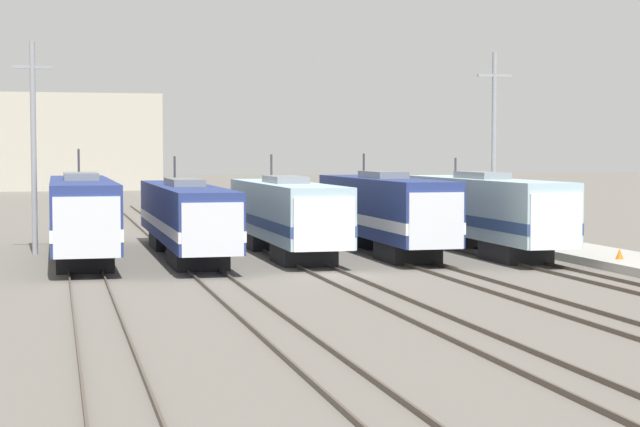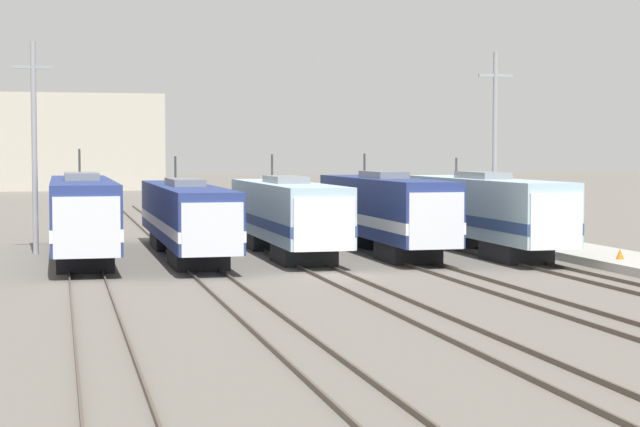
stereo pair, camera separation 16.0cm
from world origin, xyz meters
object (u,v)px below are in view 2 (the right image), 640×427
at_px(catenary_tower_left, 34,144).
at_px(locomotive_far_left, 82,215).
at_px(locomotive_center_right, 386,212).
at_px(locomotive_center_left, 186,217).
at_px(catenary_tower_right, 495,145).
at_px(traffic_cone, 620,254).
at_px(locomotive_center, 288,215).
at_px(locomotive_far_right, 485,212).

bearing_deg(catenary_tower_left, locomotive_far_left, -55.25).
bearing_deg(catenary_tower_left, locomotive_center_right, -14.21).
xyz_separation_m(locomotive_center_left, catenary_tower_left, (-7.42, 3.49, 3.68)).
distance_m(catenary_tower_right, traffic_cone, 13.92).
bearing_deg(catenary_tower_right, locomotive_center_left, -169.13).
distance_m(locomotive_center, catenary_tower_left, 13.67).
distance_m(locomotive_far_left, locomotive_far_right, 20.61).
height_order(locomotive_center_right, catenary_tower_right, catenary_tower_right).
bearing_deg(locomotive_center_left, traffic_cone, -26.56).
relative_size(locomotive_center, locomotive_far_right, 0.95).
relative_size(locomotive_far_left, catenary_tower_right, 1.74).
bearing_deg(locomotive_far_right, locomotive_center_right, 170.32).
bearing_deg(locomotive_center_left, locomotive_far_right, -6.92).
xyz_separation_m(locomotive_far_right, catenary_tower_right, (2.77, 5.35, 3.53)).
bearing_deg(traffic_cone, catenary_tower_right, 93.29).
relative_size(locomotive_center, locomotive_center_right, 1.01).
bearing_deg(locomotive_center, locomotive_center_left, 174.01).
bearing_deg(catenary_tower_left, locomotive_center_left, -25.15).
height_order(catenary_tower_left, traffic_cone, catenary_tower_left).
distance_m(locomotive_center_left, catenary_tower_left, 8.99).
height_order(locomotive_center_right, traffic_cone, locomotive_center_right).
bearing_deg(traffic_cone, locomotive_center_right, 135.63).
bearing_deg(locomotive_far_right, locomotive_center, 172.62).
relative_size(locomotive_far_left, traffic_cone, 38.79).
bearing_deg(locomotive_center_right, traffic_cone, -44.37).
distance_m(locomotive_far_right, traffic_cone, 8.50).
xyz_separation_m(locomotive_center_right, catenary_tower_right, (7.90, 4.48, 3.52)).
relative_size(locomotive_center_left, traffic_cone, 40.69).
bearing_deg(locomotive_center_right, locomotive_far_left, 175.66).
xyz_separation_m(locomotive_center_left, locomotive_center_right, (10.26, -0.99, 0.16)).
distance_m(locomotive_center_right, catenary_tower_left, 18.57).
height_order(locomotive_far_right, traffic_cone, locomotive_far_right).
relative_size(catenary_tower_right, traffic_cone, 22.29).
bearing_deg(locomotive_far_right, catenary_tower_right, 62.64).
distance_m(locomotive_center, locomotive_far_right, 10.34).
bearing_deg(locomotive_center, locomotive_center_right, -5.05).
xyz_separation_m(locomotive_far_left, locomotive_center_right, (15.38, -1.17, 0.01)).
bearing_deg(locomotive_center_right, catenary_tower_left, 165.79).
bearing_deg(locomotive_far_left, catenary_tower_left, 124.75).
height_order(locomotive_far_left, locomotive_center_left, locomotive_far_left).
bearing_deg(locomotive_center, catenary_tower_right, 17.17).
height_order(locomotive_center, locomotive_far_right, locomotive_center).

